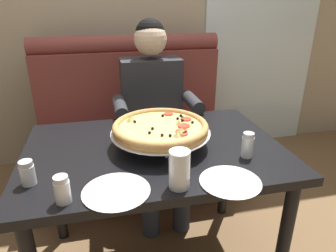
{
  "coord_description": "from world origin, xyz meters",
  "views": [
    {
      "loc": [
        -0.22,
        -1.26,
        1.38
      ],
      "look_at": [
        0.06,
        -0.03,
        0.85
      ],
      "focal_mm": 32.38,
      "sensor_mm": 36.0,
      "label": 1
    }
  ],
  "objects_px": {
    "shaker_parmesan": "(247,147)",
    "plate_near_right": "(116,190)",
    "dining_table": "(155,164)",
    "shaker_oregano": "(62,191)",
    "booth_bench": "(134,136)",
    "diner_main": "(154,108)",
    "drinking_glass": "(179,172)",
    "plate_near_left": "(230,180)",
    "shaker_pepper_flakes": "(28,174)",
    "pizza": "(161,128)"
  },
  "relations": [
    {
      "from": "booth_bench",
      "to": "plate_near_left",
      "type": "bearing_deg",
      "value": -79.59
    },
    {
      "from": "shaker_parmesan",
      "to": "shaker_pepper_flakes",
      "type": "bearing_deg",
      "value": -179.11
    },
    {
      "from": "dining_table",
      "to": "plate_near_left",
      "type": "xyz_separation_m",
      "value": [
        0.23,
        -0.36,
        0.1
      ]
    },
    {
      "from": "shaker_parmesan",
      "to": "pizza",
      "type": "bearing_deg",
      "value": 151.06
    },
    {
      "from": "diner_main",
      "to": "drinking_glass",
      "type": "height_order",
      "value": "diner_main"
    },
    {
      "from": "plate_near_right",
      "to": "diner_main",
      "type": "bearing_deg",
      "value": 71.53
    },
    {
      "from": "pizza",
      "to": "diner_main",
      "type": "bearing_deg",
      "value": 82.57
    },
    {
      "from": "shaker_pepper_flakes",
      "to": "plate_near_left",
      "type": "distance_m",
      "value": 0.76
    },
    {
      "from": "pizza",
      "to": "shaker_pepper_flakes",
      "type": "distance_m",
      "value": 0.59
    },
    {
      "from": "dining_table",
      "to": "pizza",
      "type": "relative_size",
      "value": 2.57
    },
    {
      "from": "booth_bench",
      "to": "plate_near_right",
      "type": "bearing_deg",
      "value": -99.47
    },
    {
      "from": "pizza",
      "to": "plate_near_right",
      "type": "xyz_separation_m",
      "value": [
        -0.23,
        -0.33,
        -0.08
      ]
    },
    {
      "from": "drinking_glass",
      "to": "pizza",
      "type": "bearing_deg",
      "value": 89.49
    },
    {
      "from": "dining_table",
      "to": "drinking_glass",
      "type": "relative_size",
      "value": 8.1
    },
    {
      "from": "diner_main",
      "to": "pizza",
      "type": "distance_m",
      "value": 0.62
    },
    {
      "from": "pizza",
      "to": "shaker_parmesan",
      "type": "bearing_deg",
      "value": -28.94
    },
    {
      "from": "plate_near_left",
      "to": "booth_bench",
      "type": "bearing_deg",
      "value": 100.41
    },
    {
      "from": "shaker_parmesan",
      "to": "plate_near_right",
      "type": "distance_m",
      "value": 0.6
    },
    {
      "from": "pizza",
      "to": "plate_near_left",
      "type": "distance_m",
      "value": 0.42
    },
    {
      "from": "booth_bench",
      "to": "diner_main",
      "type": "xyz_separation_m",
      "value": [
        0.11,
        -0.27,
        0.31
      ]
    },
    {
      "from": "shaker_pepper_flakes",
      "to": "plate_near_right",
      "type": "bearing_deg",
      "value": -22.01
    },
    {
      "from": "pizza",
      "to": "booth_bench",
      "type": "bearing_deg",
      "value": 92.22
    },
    {
      "from": "plate_near_right",
      "to": "shaker_oregano",
      "type": "bearing_deg",
      "value": -174.79
    },
    {
      "from": "shaker_oregano",
      "to": "plate_near_right",
      "type": "distance_m",
      "value": 0.18
    },
    {
      "from": "pizza",
      "to": "plate_near_right",
      "type": "distance_m",
      "value": 0.42
    },
    {
      "from": "dining_table",
      "to": "plate_near_right",
      "type": "height_order",
      "value": "plate_near_right"
    },
    {
      "from": "diner_main",
      "to": "drinking_glass",
      "type": "distance_m",
      "value": 0.96
    },
    {
      "from": "booth_bench",
      "to": "pizza",
      "type": "height_order",
      "value": "booth_bench"
    },
    {
      "from": "dining_table",
      "to": "shaker_parmesan",
      "type": "bearing_deg",
      "value": -25.49
    },
    {
      "from": "shaker_oregano",
      "to": "plate_near_left",
      "type": "xyz_separation_m",
      "value": [
        0.61,
        -0.02,
        -0.03
      ]
    },
    {
      "from": "dining_table",
      "to": "drinking_glass",
      "type": "distance_m",
      "value": 0.38
    },
    {
      "from": "dining_table",
      "to": "shaker_oregano",
      "type": "height_order",
      "value": "shaker_oregano"
    },
    {
      "from": "diner_main",
      "to": "shaker_oregano",
      "type": "distance_m",
      "value": 1.08
    },
    {
      "from": "booth_bench",
      "to": "dining_table",
      "type": "xyz_separation_m",
      "value": [
        0.0,
        -0.88,
        0.24
      ]
    },
    {
      "from": "shaker_oregano",
      "to": "drinking_glass",
      "type": "bearing_deg",
      "value": -0.12
    },
    {
      "from": "dining_table",
      "to": "diner_main",
      "type": "bearing_deg",
      "value": 79.63
    },
    {
      "from": "shaker_oregano",
      "to": "booth_bench",
      "type": "bearing_deg",
      "value": 72.66
    },
    {
      "from": "dining_table",
      "to": "shaker_oregano",
      "type": "bearing_deg",
      "value": -138.19
    },
    {
      "from": "shaker_parmesan",
      "to": "drinking_glass",
      "type": "height_order",
      "value": "drinking_glass"
    },
    {
      "from": "diner_main",
      "to": "shaker_parmesan",
      "type": "relative_size",
      "value": 11.15
    },
    {
      "from": "shaker_parmesan",
      "to": "plate_near_right",
      "type": "relative_size",
      "value": 0.46
    },
    {
      "from": "booth_bench",
      "to": "shaker_pepper_flakes",
      "type": "distance_m",
      "value": 1.25
    },
    {
      "from": "booth_bench",
      "to": "pizza",
      "type": "xyz_separation_m",
      "value": [
        0.03,
        -0.87,
        0.43
      ]
    },
    {
      "from": "booth_bench",
      "to": "shaker_pepper_flakes",
      "type": "relative_size",
      "value": 14.84
    },
    {
      "from": "shaker_parmesan",
      "to": "plate_near_right",
      "type": "bearing_deg",
      "value": -166.32
    },
    {
      "from": "pizza",
      "to": "dining_table",
      "type": "bearing_deg",
      "value": -162.59
    },
    {
      "from": "drinking_glass",
      "to": "plate_near_right",
      "type": "bearing_deg",
      "value": 175.73
    },
    {
      "from": "diner_main",
      "to": "shaker_pepper_flakes",
      "type": "distance_m",
      "value": 1.03
    },
    {
      "from": "diner_main",
      "to": "plate_near_left",
      "type": "height_order",
      "value": "diner_main"
    },
    {
      "from": "booth_bench",
      "to": "drinking_glass",
      "type": "distance_m",
      "value": 1.29
    }
  ]
}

